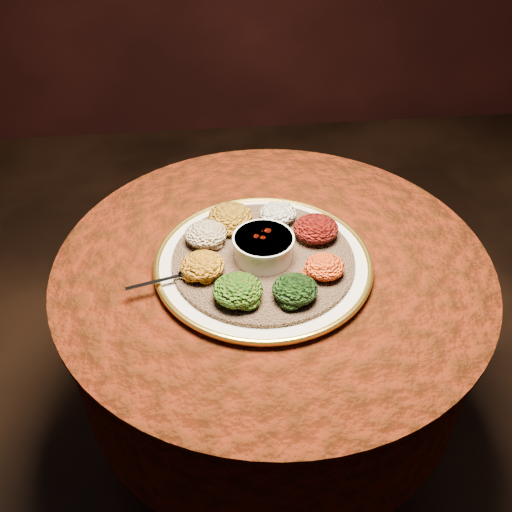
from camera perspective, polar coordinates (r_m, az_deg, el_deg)
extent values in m
plane|color=black|center=(1.82, 1.23, -18.12)|extent=(4.00, 4.00, 0.00)
cylinder|color=black|center=(1.80, 1.24, -17.79)|extent=(0.44, 0.44, 0.04)
cylinder|color=black|center=(1.54, 1.41, -11.54)|extent=(0.12, 0.12, 0.68)
cylinder|color=black|center=(1.27, 1.67, -1.57)|extent=(0.80, 0.80, 0.04)
cylinder|color=#451205|center=(1.38, 1.56, -6.05)|extent=(0.93, 0.93, 0.34)
cylinder|color=#451205|center=(1.26, 1.70, -0.66)|extent=(0.96, 0.96, 0.01)
cylinder|color=beige|center=(1.23, 0.72, -0.79)|extent=(0.59, 0.59, 0.02)
torus|color=gold|center=(1.22, 0.73, -0.55)|extent=(0.47, 0.47, 0.01)
cylinder|color=brown|center=(1.22, 0.73, -0.30)|extent=(0.50, 0.50, 0.01)
cylinder|color=silver|center=(1.20, 0.74, 0.86)|extent=(0.12, 0.12, 0.05)
cylinder|color=silver|center=(1.18, 0.75, 1.76)|extent=(0.13, 0.13, 0.01)
cylinder|color=#530A04|center=(1.19, 0.75, 1.46)|extent=(0.10, 0.10, 0.01)
ellipsoid|color=silver|center=(1.18, -6.78, -1.76)|extent=(0.04, 0.03, 0.01)
cube|color=silver|center=(1.17, -10.08, -2.58)|extent=(0.12, 0.04, 0.00)
ellipsoid|color=silver|center=(1.31, 2.21, 4.29)|extent=(0.08, 0.08, 0.04)
ellipsoid|color=black|center=(1.26, 6.01, 2.74)|extent=(0.10, 0.10, 0.05)
ellipsoid|color=#AE610E|center=(1.17, 6.86, -1.06)|extent=(0.08, 0.08, 0.04)
ellipsoid|color=black|center=(1.11, 3.92, -3.33)|extent=(0.09, 0.09, 0.04)
ellipsoid|color=#8E2F09|center=(1.11, -1.84, -3.41)|extent=(0.10, 0.09, 0.05)
ellipsoid|color=#C16A11|center=(1.17, -5.37, -0.95)|extent=(0.09, 0.09, 0.04)
ellipsoid|color=maroon|center=(1.25, -5.04, 2.20)|extent=(0.09, 0.09, 0.04)
ellipsoid|color=#9C6712|center=(1.29, -2.57, 3.98)|extent=(0.10, 0.10, 0.05)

